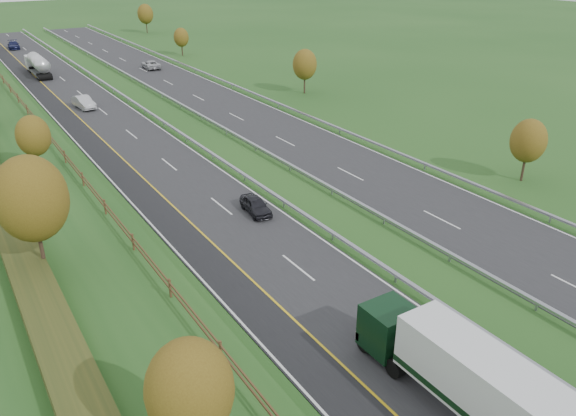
{
  "coord_description": "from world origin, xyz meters",
  "views": [
    {
      "loc": [
        -17.28,
        -4.89,
        20.29
      ],
      "look_at": [
        3.4,
        27.71,
        2.2
      ],
      "focal_mm": 35.0,
      "sensor_mm": 36.0,
      "label": 1
    }
  ],
  "objects_px": {
    "road_tanker": "(38,64)",
    "car_small_far": "(14,45)",
    "car_oncoming": "(151,64)",
    "car_silver_mid": "(84,102)",
    "box_lorry": "(501,403)",
    "car_dark_near": "(256,205)"
  },
  "relations": [
    {
      "from": "car_dark_near",
      "to": "car_small_far",
      "type": "height_order",
      "value": "car_small_far"
    },
    {
      "from": "box_lorry",
      "to": "car_silver_mid",
      "type": "bearing_deg",
      "value": 90.68
    },
    {
      "from": "box_lorry",
      "to": "car_dark_near",
      "type": "bearing_deg",
      "value": 84.17
    },
    {
      "from": "box_lorry",
      "to": "car_dark_near",
      "type": "height_order",
      "value": "box_lorry"
    },
    {
      "from": "road_tanker",
      "to": "car_small_far",
      "type": "height_order",
      "value": "road_tanker"
    },
    {
      "from": "box_lorry",
      "to": "car_small_far",
      "type": "relative_size",
      "value": 2.94
    },
    {
      "from": "car_dark_near",
      "to": "car_silver_mid",
      "type": "relative_size",
      "value": 0.8
    },
    {
      "from": "car_silver_mid",
      "to": "car_dark_near",
      "type": "bearing_deg",
      "value": -91.77
    },
    {
      "from": "box_lorry",
      "to": "car_silver_mid",
      "type": "relative_size",
      "value": 3.25
    },
    {
      "from": "road_tanker",
      "to": "car_oncoming",
      "type": "xyz_separation_m",
      "value": [
        18.19,
        -5.07,
        -1.08
      ]
    },
    {
      "from": "car_small_far",
      "to": "car_oncoming",
      "type": "distance_m",
      "value": 40.65
    },
    {
      "from": "car_dark_near",
      "to": "car_small_far",
      "type": "xyz_separation_m",
      "value": [
        -3.77,
        99.77,
        0.12
      ]
    },
    {
      "from": "road_tanker",
      "to": "car_oncoming",
      "type": "height_order",
      "value": "road_tanker"
    },
    {
      "from": "car_silver_mid",
      "to": "car_small_far",
      "type": "xyz_separation_m",
      "value": [
        -0.24,
        58.09,
        -0.02
      ]
    },
    {
      "from": "road_tanker",
      "to": "car_silver_mid",
      "type": "xyz_separation_m",
      "value": [
        0.92,
        -26.48,
        -1.0
      ]
    },
    {
      "from": "road_tanker",
      "to": "car_dark_near",
      "type": "xyz_separation_m",
      "value": [
        4.45,
        -68.16,
        -1.14
      ]
    },
    {
      "from": "box_lorry",
      "to": "car_oncoming",
      "type": "distance_m",
      "value": 91.18
    },
    {
      "from": "car_dark_near",
      "to": "car_small_far",
      "type": "bearing_deg",
      "value": 98.07
    },
    {
      "from": "car_dark_near",
      "to": "car_silver_mid",
      "type": "bearing_deg",
      "value": 100.75
    },
    {
      "from": "car_small_far",
      "to": "car_oncoming",
      "type": "height_order",
      "value": "car_small_far"
    },
    {
      "from": "car_silver_mid",
      "to": "car_oncoming",
      "type": "distance_m",
      "value": 27.51
    },
    {
      "from": "car_silver_mid",
      "to": "car_oncoming",
      "type": "relative_size",
      "value": 0.94
    }
  ]
}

